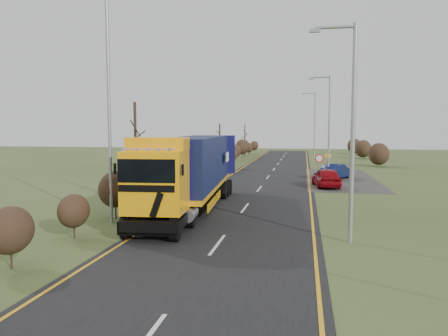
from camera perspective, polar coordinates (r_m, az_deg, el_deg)
ground at (r=20.99m, az=1.29°, el=-7.22°), size 160.00×160.00×0.00m
road at (r=30.75m, az=4.25°, el=-3.26°), size 8.00×120.00×0.02m
layby at (r=40.62m, az=14.95°, el=-1.36°), size 6.00×18.00×0.02m
lane_markings at (r=30.44m, az=4.19°, el=-3.30°), size 7.52×116.00×0.01m
hedgerow at (r=29.76m, az=-7.73°, el=-0.45°), size 2.24×102.04×6.05m
lorry at (r=24.08m, az=-4.16°, el=0.02°), size 3.38×15.01×4.14m
car_red_hatchback at (r=34.56m, az=13.20°, el=-1.23°), size 2.31×4.53×1.48m
car_blue_sedan at (r=40.33m, az=14.46°, el=-0.43°), size 3.25×4.38×1.38m
streetlight_near at (r=17.65m, az=16.18°, el=5.51°), size 1.81×0.18×8.51m
streetlight_mid at (r=39.06m, az=13.41°, el=5.74°), size 1.93×0.18×9.07m
streetlight_far at (r=67.86m, az=11.65°, el=5.92°), size 2.12×0.20×10.00m
left_pole at (r=21.35m, az=-14.77°, el=6.85°), size 0.16×0.16×10.39m
speed_sign at (r=35.98m, az=12.32°, el=0.63°), size 0.68×0.10×2.46m
warning_board at (r=47.88m, az=13.45°, el=1.14°), size 0.78×0.11×2.05m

